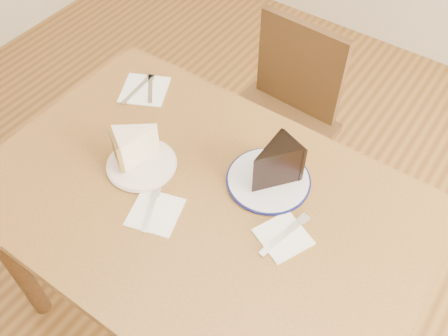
% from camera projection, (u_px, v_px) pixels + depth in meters
% --- Properties ---
extents(ground, '(4.00, 4.00, 0.00)m').
position_uv_depth(ground, '(208.00, 315.00, 1.91)').
color(ground, '#553516').
rests_on(ground, ground).
extents(table, '(1.20, 0.80, 0.75)m').
position_uv_depth(table, '(202.00, 221.00, 1.41)').
color(table, '#523416').
rests_on(table, ground).
extents(chair_far, '(0.43, 0.43, 0.84)m').
position_uv_depth(chair_far, '(276.00, 123.00, 1.91)').
color(chair_far, '#311E0E').
rests_on(chair_far, ground).
extents(plate_cream, '(0.19, 0.19, 0.01)m').
position_uv_depth(plate_cream, '(142.00, 165.00, 1.40)').
color(plate_cream, silver).
rests_on(plate_cream, table).
extents(plate_navy, '(0.22, 0.22, 0.01)m').
position_uv_depth(plate_navy, '(268.00, 180.00, 1.37)').
color(plate_navy, silver).
rests_on(plate_navy, table).
extents(carrot_cake, '(0.13, 0.14, 0.10)m').
position_uv_depth(carrot_cake, '(139.00, 144.00, 1.38)').
color(carrot_cake, white).
rests_on(carrot_cake, plate_cream).
extents(chocolate_cake, '(0.13, 0.15, 0.12)m').
position_uv_depth(chocolate_cake, '(272.00, 167.00, 1.31)').
color(chocolate_cake, black).
rests_on(chocolate_cake, plate_navy).
extents(napkin_cream, '(0.16, 0.16, 0.00)m').
position_uv_depth(napkin_cream, '(155.00, 212.00, 1.30)').
color(napkin_cream, white).
rests_on(napkin_cream, table).
extents(napkin_navy, '(0.15, 0.15, 0.00)m').
position_uv_depth(napkin_navy, '(283.00, 237.00, 1.26)').
color(napkin_navy, white).
rests_on(napkin_navy, table).
extents(napkin_spare, '(0.19, 0.19, 0.00)m').
position_uv_depth(napkin_spare, '(145.00, 90.00, 1.61)').
color(napkin_spare, white).
rests_on(napkin_spare, table).
extents(fork_cream, '(0.07, 0.13, 0.00)m').
position_uv_depth(fork_cream, '(151.00, 210.00, 1.30)').
color(fork_cream, silver).
rests_on(fork_cream, napkin_cream).
extents(knife_navy, '(0.05, 0.17, 0.00)m').
position_uv_depth(knife_navy, '(285.00, 235.00, 1.25)').
color(knife_navy, silver).
rests_on(knife_navy, napkin_navy).
extents(fork_spare, '(0.10, 0.12, 0.00)m').
position_uv_depth(fork_spare, '(150.00, 89.00, 1.61)').
color(fork_spare, silver).
rests_on(fork_spare, napkin_spare).
extents(knife_spare, '(0.03, 0.16, 0.00)m').
position_uv_depth(knife_spare, '(137.00, 89.00, 1.60)').
color(knife_spare, white).
rests_on(knife_spare, napkin_spare).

